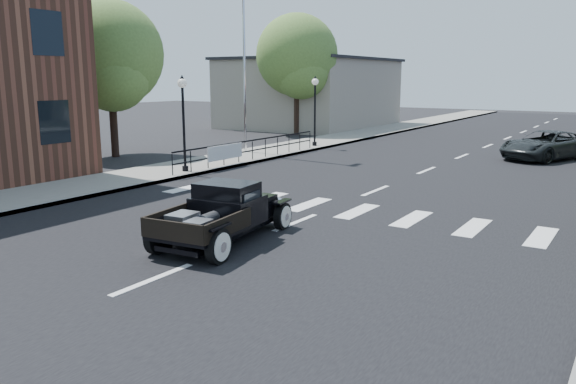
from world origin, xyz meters
The scene contains 14 objects.
ground centered at (0.00, 0.00, 0.00)m, with size 120.00×120.00×0.00m, color black.
road centered at (0.00, 15.00, 0.01)m, with size 14.00×80.00×0.02m, color black.
road_markings centered at (0.00, 10.00, 0.00)m, with size 12.00×60.00×0.06m, color silver, non-canonical shape.
sidewalk_left centered at (-8.50, 15.00, 0.07)m, with size 3.00×80.00×0.15m, color gray.
low_building_left centered at (-15.00, 28.00, 2.50)m, with size 10.00×12.00×5.00m, color #9F9786.
railing centered at (-7.30, 10.00, 0.65)m, with size 0.08×10.00×1.00m, color black, non-canonical shape.
banner centered at (-7.22, 8.00, 0.45)m, with size 0.04×2.20×0.60m, color silver, non-canonical shape.
lamp_post_b centered at (-7.60, 6.00, 1.98)m, with size 0.36×0.36×3.67m, color black, non-canonical shape.
lamp_post_c centered at (-7.60, 16.00, 1.98)m, with size 0.36×0.36×3.67m, color black, non-canonical shape.
flagpole centered at (-9.20, 12.00, 6.13)m, with size 0.12×0.12×11.96m, color silver.
big_tree_near centered at (-14.00, 8.00, 3.65)m, with size 4.97×4.97×7.30m, color #4F7030, non-canonical shape.
big_tree_far centered at (-12.50, 22.00, 3.93)m, with size 5.36×5.36×7.87m, color #4F7030, non-canonical shape.
hotrod_pickup centered at (-0.50, -0.32, 0.70)m, with size 1.88×4.02×1.39m, color black, non-canonical shape.
second_car centered at (3.50, 18.08, 0.66)m, with size 2.19×4.74×1.32m, color black.
Camera 1 is at (7.50, -9.96, 3.70)m, focal length 35.00 mm.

